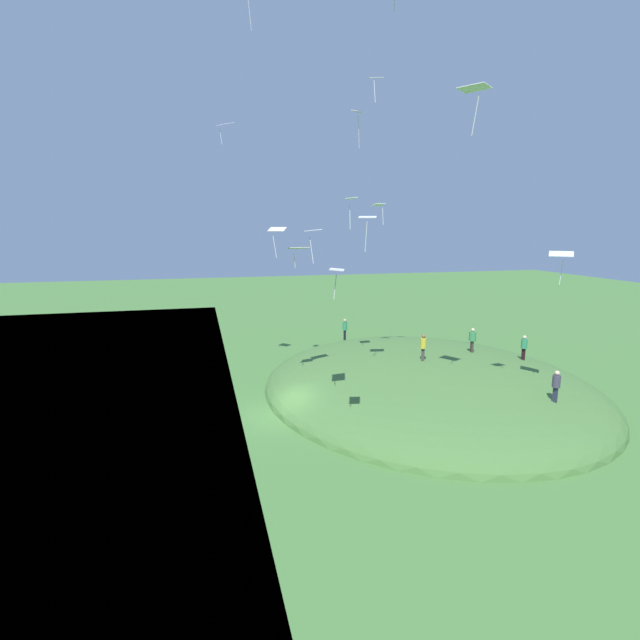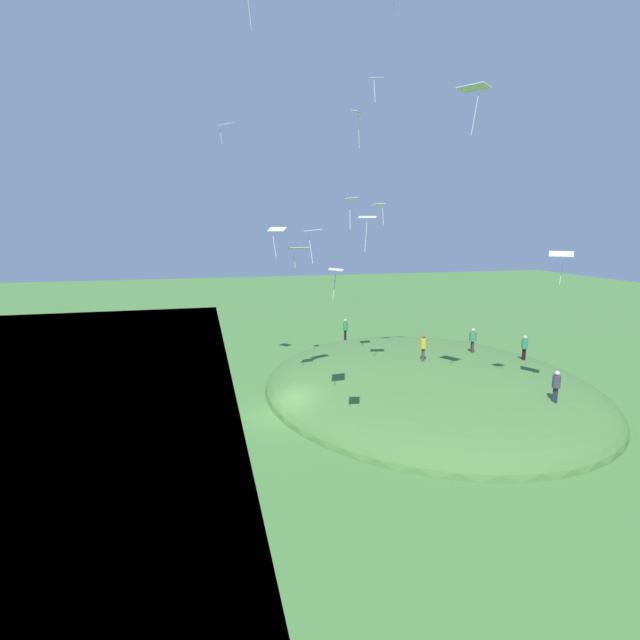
% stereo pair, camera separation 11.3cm
% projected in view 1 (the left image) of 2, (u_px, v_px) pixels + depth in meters
% --- Properties ---
extents(ground_plane, '(160.00, 160.00, 0.00)m').
position_uv_depth(ground_plane, '(280.00, 416.00, 27.22)').
color(ground_plane, '#457536').
extents(grass_hill, '(21.47, 24.49, 4.47)m').
position_uv_depth(grass_hill, '(426.00, 388.00, 31.98)').
color(grass_hill, '#477336').
rests_on(grass_hill, ground_plane).
extents(person_on_hilltop, '(0.50, 0.50, 1.74)m').
position_uv_depth(person_on_hilltop, '(423.00, 344.00, 30.20)').
color(person_on_hilltop, '#3E3B37').
rests_on(person_on_hilltop, grass_hill).
extents(person_with_child, '(0.56, 0.56, 1.69)m').
position_uv_depth(person_with_child, '(472.00, 337.00, 32.88)').
color(person_with_child, '#3B302B').
rests_on(person_with_child, grass_hill).
extents(person_watching_kites, '(0.53, 0.53, 1.70)m').
position_uv_depth(person_watching_kites, '(556.00, 382.00, 24.87)').
color(person_watching_kites, '#282B43').
rests_on(person_watching_kites, grass_hill).
extents(person_walking_path, '(0.47, 0.47, 1.83)m').
position_uv_depth(person_walking_path, '(345.00, 327.00, 40.21)').
color(person_walking_path, black).
rests_on(person_walking_path, grass_hill).
extents(person_near_shore, '(0.56, 0.56, 1.70)m').
position_uv_depth(person_near_shore, '(524.00, 345.00, 32.28)').
color(person_near_shore, black).
rests_on(person_near_shore, grass_hill).
extents(kite_0, '(1.18, 1.20, 1.31)m').
position_uv_depth(kite_0, '(225.00, 125.00, 29.64)').
color(kite_0, white).
extents(kite_1, '(0.84, 0.98, 1.28)m').
position_uv_depth(kite_1, '(337.00, 271.00, 19.29)').
color(kite_1, white).
extents(kite_3, '(1.15, 0.99, 1.94)m').
position_uv_depth(kite_3, '(367.00, 219.00, 25.92)').
color(kite_3, white).
extents(kite_5, '(1.20, 0.86, 1.17)m').
position_uv_depth(kite_5, '(298.00, 249.00, 27.08)').
color(kite_5, silver).
extents(kite_6, '(1.34, 1.45, 1.91)m').
position_uv_depth(kite_6, '(475.00, 90.00, 19.39)').
color(kite_6, white).
extents(kite_8, '(1.34, 1.30, 1.71)m').
position_uv_depth(kite_8, '(561.00, 255.00, 23.75)').
color(kite_8, white).
extents(kite_10, '(0.88, 0.86, 2.09)m').
position_uv_depth(kite_10, '(358.00, 115.00, 28.03)').
color(kite_10, white).
extents(kite_11, '(1.10, 1.32, 1.52)m').
position_uv_depth(kite_11, '(314.00, 231.00, 21.34)').
color(kite_11, white).
extents(kite_12, '(1.09, 0.97, 1.65)m').
position_uv_depth(kite_12, '(277.00, 231.00, 25.68)').
color(kite_12, white).
extents(kite_13, '(1.01, 1.25, 1.89)m').
position_uv_depth(kite_13, '(351.00, 200.00, 28.39)').
color(kite_13, white).
extents(kite_14, '(0.96, 0.79, 1.44)m').
position_uv_depth(kite_14, '(376.00, 79.00, 26.18)').
color(kite_14, white).
extents(kite_15, '(0.88, 0.72, 1.34)m').
position_uv_depth(kite_15, '(379.00, 206.00, 30.51)').
color(kite_15, white).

